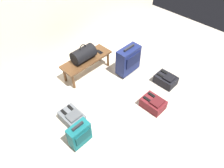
# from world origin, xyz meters

# --- Properties ---
(ground_plane) EXTENTS (6.60, 6.60, 0.00)m
(ground_plane) POSITION_xyz_m (0.00, 0.00, 0.00)
(ground_plane) COLOR beige
(bench) EXTENTS (1.00, 0.36, 0.36)m
(bench) POSITION_xyz_m (-0.08, 0.82, 0.31)
(bench) COLOR brown
(bench) RESTS_ON ground
(duffel_bag_black) EXTENTS (0.44, 0.26, 0.34)m
(duffel_bag_black) POSITION_xyz_m (-0.13, 0.82, 0.49)
(duffel_bag_black) COLOR black
(duffel_bag_black) RESTS_ON bench
(cell_phone) EXTENTS (0.07, 0.14, 0.01)m
(cell_phone) POSITION_xyz_m (0.23, 0.79, 0.36)
(cell_phone) COLOR black
(cell_phone) RESTS_ON bench
(suitcase_upright_navy) EXTENTS (0.47, 0.24, 0.60)m
(suitcase_upright_navy) POSITION_xyz_m (0.50, 0.28, 0.31)
(suitcase_upright_navy) COLOR navy
(suitcase_upright_navy) RESTS_ON ground
(suitcase_small_teal) EXTENTS (0.32, 0.19, 0.46)m
(suitcase_small_teal) POSITION_xyz_m (-1.15, -0.27, 0.24)
(suitcase_small_teal) COLOR #14666B
(suitcase_small_teal) RESTS_ON ground
(backpack_grey) EXTENTS (0.28, 0.38, 0.21)m
(backpack_grey) POSITION_xyz_m (-0.99, 0.13, 0.09)
(backpack_grey) COLOR slate
(backpack_grey) RESTS_ON ground
(backpack_maroon) EXTENTS (0.28, 0.38, 0.21)m
(backpack_maroon) POSITION_xyz_m (0.13, -0.62, 0.09)
(backpack_maroon) COLOR maroon
(backpack_maroon) RESTS_ON ground
(backpack_dark) EXTENTS (0.28, 0.38, 0.21)m
(backpack_dark) POSITION_xyz_m (0.76, -0.44, 0.09)
(backpack_dark) COLOR black
(backpack_dark) RESTS_ON ground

